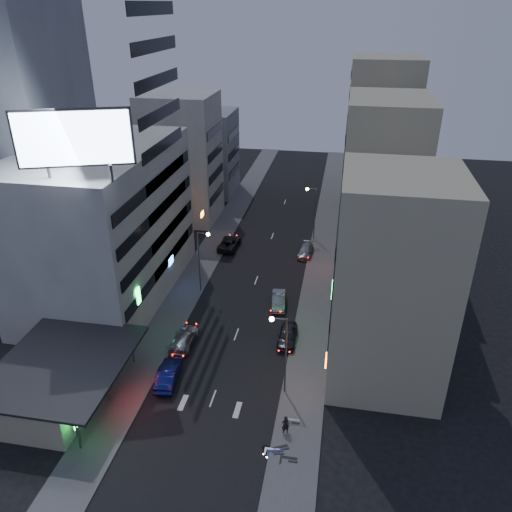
% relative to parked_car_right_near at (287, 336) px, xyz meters
% --- Properties ---
extents(ground, '(180.00, 180.00, 0.00)m').
position_rel_parked_car_right_near_xyz_m(ground, '(-5.60, -13.67, -0.79)').
color(ground, black).
rests_on(ground, ground).
extents(sidewalk_left, '(4.00, 120.00, 0.12)m').
position_rel_parked_car_right_near_xyz_m(sidewalk_left, '(-13.60, 16.33, -0.73)').
color(sidewalk_left, '#4C4C4F').
rests_on(sidewalk_left, ground).
extents(sidewalk_right, '(4.00, 120.00, 0.12)m').
position_rel_parked_car_right_near_xyz_m(sidewalk_right, '(2.40, 16.33, -0.73)').
color(sidewalk_right, '#4C4C4F').
rests_on(sidewalk_right, ground).
extents(food_court, '(11.00, 13.00, 3.88)m').
position_rel_parked_car_right_near_xyz_m(food_court, '(-19.50, -11.67, 1.19)').
color(food_court, tan).
rests_on(food_court, ground).
extents(white_building, '(14.00, 24.00, 18.00)m').
position_rel_parked_car_right_near_xyz_m(white_building, '(-22.60, 6.33, 8.21)').
color(white_building, beige).
rests_on(white_building, ground).
extents(grey_tower, '(10.00, 14.00, 34.00)m').
position_rel_parked_car_right_near_xyz_m(grey_tower, '(-31.60, 9.33, 16.21)').
color(grey_tower, gray).
rests_on(grey_tower, ground).
extents(shophouse_near, '(10.00, 11.00, 20.00)m').
position_rel_parked_car_right_near_xyz_m(shophouse_near, '(9.40, -3.17, 9.21)').
color(shophouse_near, tan).
rests_on(shophouse_near, ground).
extents(shophouse_mid, '(11.00, 12.00, 16.00)m').
position_rel_parked_car_right_near_xyz_m(shophouse_mid, '(9.90, 8.33, 7.21)').
color(shophouse_mid, tan).
rests_on(shophouse_mid, ground).
extents(shophouse_far, '(10.00, 14.00, 22.00)m').
position_rel_parked_car_right_near_xyz_m(shophouse_far, '(9.40, 21.33, 10.21)').
color(shophouse_far, tan).
rests_on(shophouse_far, ground).
extents(far_left_a, '(11.00, 10.00, 20.00)m').
position_rel_parked_car_right_near_xyz_m(far_left_a, '(-21.10, 31.33, 9.21)').
color(far_left_a, beige).
rests_on(far_left_a, ground).
extents(far_left_b, '(12.00, 10.00, 15.00)m').
position_rel_parked_car_right_near_xyz_m(far_left_b, '(-21.60, 44.33, 6.71)').
color(far_left_b, gray).
rests_on(far_left_b, ground).
extents(far_right_a, '(11.00, 12.00, 18.00)m').
position_rel_parked_car_right_near_xyz_m(far_right_a, '(9.90, 36.33, 8.21)').
color(far_right_a, tan).
rests_on(far_right_a, ground).
extents(far_right_b, '(12.00, 12.00, 24.00)m').
position_rel_parked_car_right_near_xyz_m(far_right_b, '(10.40, 50.33, 11.21)').
color(far_right_b, tan).
rests_on(far_right_b, ground).
extents(billboard, '(9.52, 3.75, 6.20)m').
position_rel_parked_car_right_near_xyz_m(billboard, '(-18.59, -3.69, 20.87)').
color(billboard, '#595B60').
rests_on(billboard, white_building).
extents(street_lamp_right_near, '(1.60, 0.44, 8.02)m').
position_rel_parked_car_right_near_xyz_m(street_lamp_right_near, '(0.30, -7.67, 4.57)').
color(street_lamp_right_near, '#595B60').
rests_on(street_lamp_right_near, sidewalk_right).
extents(street_lamp_left, '(1.60, 0.44, 8.02)m').
position_rel_parked_car_right_near_xyz_m(street_lamp_left, '(-11.50, 8.33, 4.57)').
color(street_lamp_left, '#595B60').
rests_on(street_lamp_left, sidewalk_left).
extents(street_lamp_right_far, '(1.60, 0.44, 8.02)m').
position_rel_parked_car_right_near_xyz_m(street_lamp_right_far, '(0.30, 26.33, 4.57)').
color(street_lamp_right_far, '#595B60').
rests_on(street_lamp_right_far, sidewalk_right).
extents(parked_car_right_near, '(1.90, 4.66, 1.58)m').
position_rel_parked_car_right_near_xyz_m(parked_car_right_near, '(0.00, 0.00, 0.00)').
color(parked_car_right_near, '#2C2A30').
rests_on(parked_car_right_near, ground).
extents(parked_car_right_mid, '(2.05, 4.55, 1.45)m').
position_rel_parked_car_right_near_xyz_m(parked_car_right_mid, '(-1.91, 6.85, -0.07)').
color(parked_car_right_mid, '#979A9F').
rests_on(parked_car_right_mid, ground).
extents(parked_car_left, '(2.71, 5.60, 1.53)m').
position_rel_parked_car_right_near_xyz_m(parked_car_left, '(-11.20, 21.06, -0.02)').
color(parked_car_left, '#25262A').
rests_on(parked_car_left, ground).
extents(parked_car_right_far, '(2.26, 4.74, 1.33)m').
position_rel_parked_car_right_near_xyz_m(parked_car_right_far, '(0.00, 20.69, -0.12)').
color(parked_car_right_far, gray).
rests_on(parked_car_right_far, ground).
extents(road_car_blue, '(2.27, 5.12, 1.63)m').
position_rel_parked_car_right_near_xyz_m(road_car_blue, '(-10.30, -8.15, 0.02)').
color(road_car_blue, navy).
rests_on(road_car_blue, ground).
extents(road_car_silver, '(2.23, 5.35, 1.54)m').
position_rel_parked_car_right_near_xyz_m(road_car_silver, '(-10.60, -2.41, -0.02)').
color(road_car_silver, '#ABAFB4').
rests_on(road_car_silver, ground).
extents(person, '(0.77, 0.67, 1.78)m').
position_rel_parked_car_right_near_xyz_m(person, '(1.39, -12.60, 0.22)').
color(person, black).
rests_on(person, sidewalk_right).
extents(scooter_black_a, '(0.70, 2.04, 1.24)m').
position_rel_parked_car_right_near_xyz_m(scooter_black_a, '(2.70, -14.98, -0.05)').
color(scooter_black_a, black).
rests_on(scooter_black_a, sidewalk_right).
extents(scooter_silver_a, '(0.70, 1.87, 1.13)m').
position_rel_parked_car_right_near_xyz_m(scooter_silver_a, '(1.24, -14.35, -0.11)').
color(scooter_silver_a, '#AFB0B7').
rests_on(scooter_silver_a, sidewalk_right).
extents(scooter_blue, '(1.02, 2.05, 1.20)m').
position_rel_parked_car_right_near_xyz_m(scooter_blue, '(1.50, -14.39, -0.07)').
color(scooter_blue, navy).
rests_on(scooter_blue, sidewalk_right).
extents(scooter_black_b, '(1.43, 2.08, 1.21)m').
position_rel_parked_car_right_near_xyz_m(scooter_black_b, '(1.72, -13.79, -0.07)').
color(scooter_black_b, black).
rests_on(scooter_black_b, sidewalk_right).
extents(scooter_silver_b, '(0.68, 2.00, 1.22)m').
position_rel_parked_car_right_near_xyz_m(scooter_silver_b, '(2.49, -10.97, -0.06)').
color(scooter_silver_b, '#A0A2A7').
rests_on(scooter_silver_b, sidewalk_right).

